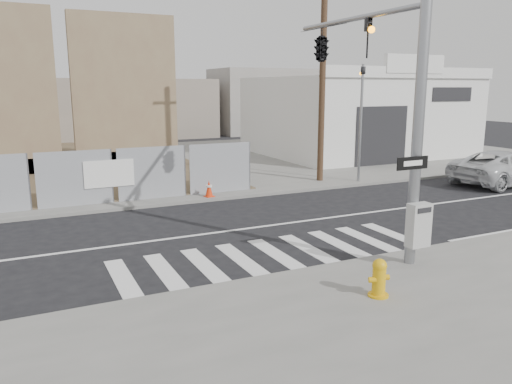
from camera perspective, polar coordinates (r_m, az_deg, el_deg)
name	(u,v)px	position (r m, az deg, el deg)	size (l,w,h in m)	color
ground	(238,230)	(15.49, -2.08, -4.34)	(100.00, 100.00, 0.00)	black
sidewalk_far	(138,165)	(28.60, -13.31, 3.00)	(50.00, 20.00, 0.12)	slate
signal_pole	(349,70)	(14.33, 10.64, 13.50)	(0.96, 5.87, 7.00)	gray
far_signal_pole	(361,107)	(22.96, 11.95, 9.53)	(0.16, 0.20, 5.60)	gray
concrete_wall_right	(126,105)	(28.28, -14.68, 9.59)	(5.50, 1.30, 8.00)	brown
auto_shop	(356,115)	(33.28, 11.40, 8.58)	(12.00, 10.20, 5.95)	silver
utility_pole_right	(323,67)	(22.83, 7.64, 13.99)	(1.60, 0.28, 10.00)	#483121
fire_hydrant	(379,278)	(10.63, 13.88, -9.50)	(0.56, 0.56, 0.80)	#DAA10C
suv	(505,167)	(25.31, 26.55, 2.53)	(2.53, 5.48, 1.52)	silver
traffic_cone_d	(209,189)	(19.59, -5.39, 0.39)	(0.40, 0.40, 0.66)	red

